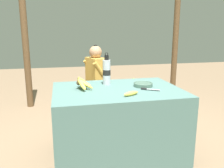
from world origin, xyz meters
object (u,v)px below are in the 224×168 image
knife (148,89)px  wooden_bench (111,89)px  water_bottle (107,72)px  banana_bunch_green (135,80)px  seated_vendor (93,74)px  support_post_near (24,28)px  support_post_far (176,28)px  loose_banana_front (131,93)px  banana_bunch_ripe (82,83)px  serving_bowl (143,84)px

knife → wooden_bench: bearing=122.5°
water_bottle → knife: size_ratio=2.04×
knife → banana_bunch_green: 1.60m
wooden_bench → seated_vendor: (-0.29, -0.05, 0.27)m
knife → support_post_near: support_post_near is taller
support_post_near → support_post_far: 2.61m
loose_banana_front → banana_bunch_ripe: bearing=140.0°
banana_bunch_green → support_post_far: (0.90, 0.44, 0.83)m
wooden_bench → support_post_far: size_ratio=0.52×
knife → support_post_far: (1.28, 1.97, 0.58)m
water_bottle → knife: (0.34, -0.31, -0.13)m
water_bottle → banana_bunch_green: bearing=59.8°
seated_vendor → support_post_far: support_post_far is taller
serving_bowl → support_post_near: (-1.34, 1.82, 0.56)m
loose_banana_front → wooden_bench: loose_banana_front is taller
water_bottle → support_post_far: size_ratio=0.13×
knife → seated_vendor: seated_vendor is taller
loose_banana_front → seated_vendor: bearing=93.6°
banana_bunch_ripe → serving_bowl: banana_bunch_ripe is taller
loose_banana_front → banana_bunch_green: (0.59, 1.69, -0.27)m
loose_banana_front → support_post_far: 2.65m
knife → wooden_bench: (-0.03, 1.53, -0.38)m
serving_bowl → wooden_bench: serving_bowl is taller
knife → wooden_bench: 1.58m
wooden_bench → support_post_far: (1.30, 0.44, 0.96)m
banana_bunch_ripe → seated_vendor: (0.29, 1.31, -0.17)m
loose_banana_front → seated_vendor: size_ratio=0.16×
banana_bunch_green → wooden_bench: bearing=-179.9°
water_bottle → wooden_bench: (0.31, 1.22, -0.51)m
loose_banana_front → support_post_far: bearing=55.0°
knife → support_post_near: (-1.33, 1.97, 0.58)m
serving_bowl → banana_bunch_green: serving_bowl is taller
serving_bowl → support_post_far: bearing=55.2°
loose_banana_front → serving_bowl: bearing=53.8°
water_bottle → support_post_far: bearing=45.8°
banana_bunch_ripe → support_post_near: 2.00m
banana_bunch_ripe → banana_bunch_green: (0.98, 1.36, -0.31)m
serving_bowl → wooden_bench: size_ratio=0.14×
serving_bowl → support_post_near: support_post_near is taller
serving_bowl → water_bottle: bearing=155.1°
water_bottle → loose_banana_front: (0.13, -0.46, -0.12)m
serving_bowl → seated_vendor: size_ratio=0.18×
serving_bowl → seated_vendor: (-0.32, 1.34, -0.13)m
banana_bunch_ripe → wooden_bench: (0.58, 1.35, -0.43)m
water_bottle → seated_vendor: bearing=88.9°
banana_bunch_green → banana_bunch_ripe: bearing=-125.9°
serving_bowl → loose_banana_front: 0.37m
banana_bunch_ripe → knife: 0.63m
banana_bunch_ripe → loose_banana_front: (0.39, -0.33, -0.04)m
loose_banana_front → banana_bunch_green: loose_banana_front is taller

